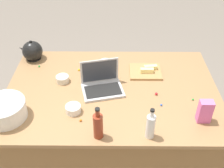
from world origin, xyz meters
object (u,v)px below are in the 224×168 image
bottle_soy (98,126)px  butter_stick_left (150,67)px  ramekin_small (105,64)px  butter_stick_right (147,70)px  mixing_bowl_large (4,110)px  bottle_vinegar (151,126)px  kettle (32,51)px  cutting_board (145,72)px  candy_bag (205,111)px  laptop (102,84)px  ramekin_medium (73,109)px  ramekin_wide (63,79)px

bottle_soy → butter_stick_left: bearing=-119.0°
ramekin_small → butter_stick_right: bearing=162.5°
mixing_bowl_large → bottle_vinegar: bottle_vinegar is taller
kettle → cutting_board: (-1.00, 0.21, -0.07)m
bottle_soy → candy_bag: 0.72m
bottle_vinegar → butter_stick_left: size_ratio=2.13×
bottle_vinegar → candy_bag: bearing=-159.1°
laptop → cutting_board: bearing=-148.6°
mixing_bowl_large → butter_stick_left: bearing=-151.8°
bottle_soy → ramekin_medium: (0.19, -0.23, -0.07)m
cutting_board → butter_stick_left: bearing=-152.6°
mixing_bowl_large → butter_stick_right: (-1.02, -0.52, -0.03)m
bottle_vinegar → butter_stick_right: 0.69m
mixing_bowl_large → bottle_soy: bearing=165.3°
ramekin_wide → kettle: bearing=-47.3°
bottle_vinegar → ramekin_small: size_ratio=2.19×
kettle → ramekin_medium: bearing=122.6°
laptop → kettle: bearing=-34.0°
kettle → cutting_board: kettle is taller
bottle_vinegar → ramekin_small: bottle_vinegar is taller
butter_stick_right → ramekin_wide: butter_stick_right is taller
cutting_board → butter_stick_left: size_ratio=2.42×
butter_stick_left → ramekin_medium: (0.60, 0.51, -0.01)m
cutting_board → candy_bag: (-0.34, 0.57, 0.08)m
laptop → kettle: 0.77m
bottle_vinegar → ramekin_wide: bottle_vinegar is taller
butter_stick_left → ramekin_wide: 0.74m
ramekin_medium → candy_bag: candy_bag is taller
bottle_soy → cutting_board: bearing=-117.1°
ramekin_small → ramekin_medium: 0.61m
kettle → ramekin_small: kettle is taller
ramekin_small → ramekin_wide: size_ratio=1.04×
mixing_bowl_large → ramekin_wide: (-0.33, -0.41, -0.04)m
bottle_soy → kettle: bottle_soy is taller
ramekin_wide → candy_bag: candy_bag is taller
ramekin_medium → cutting_board: bearing=-138.6°
butter_stick_right → candy_bag: bearing=121.5°
bottle_soy → butter_stick_left: 0.84m
cutting_board → ramekin_wide: bearing=11.1°
butter_stick_right → ramekin_medium: (0.56, 0.47, -0.01)m
candy_bag → laptop: bearing=-26.1°
ramekin_small → bottle_soy: bearing=88.3°
bottle_soy → butter_stick_right: (-0.37, -0.69, -0.06)m
cutting_board → ramekin_small: ramekin_small is taller
laptop → bottle_vinegar: size_ratio=1.51×
bottle_vinegar → ramekin_wide: size_ratio=2.27×
mixing_bowl_large → bottle_soy: (-0.65, 0.17, 0.03)m
bottle_vinegar → ramekin_medium: (0.52, -0.22, -0.07)m
butter_stick_left → candy_bag: candy_bag is taller
cutting_board → candy_bag: size_ratio=1.57×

